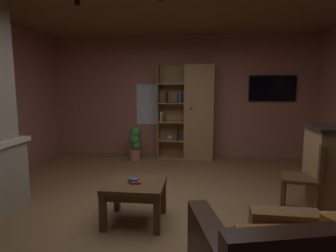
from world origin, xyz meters
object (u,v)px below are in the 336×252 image
table_book_0 (136,182)px  table_book_1 (134,179)px  coffee_table (135,190)px  bookshelf_cabinet (195,113)px  wall_mounted_tv (272,88)px  dining_chair (308,173)px  potted_floor_plant (135,142)px

table_book_0 → table_book_1: (-0.03, 0.03, 0.02)m
coffee_table → table_book_1: (-0.01, 0.01, 0.13)m
table_book_1 → coffee_table: bearing=-32.9°
bookshelf_cabinet → coffee_table: bookshelf_cabinet is taller
table_book_1 → wall_mounted_tv: size_ratio=0.12×
coffee_table → dining_chair: size_ratio=0.73×
table_book_0 → dining_chair: bearing=11.8°
bookshelf_cabinet → table_book_0: bookshelf_cabinet is taller
table_book_1 → dining_chair: (2.06, 0.40, 0.02)m
bookshelf_cabinet → wall_mounted_tv: size_ratio=2.08×
dining_chair → potted_floor_plant: (-2.69, 2.34, -0.12)m
coffee_table → wall_mounted_tv: 4.14m
bookshelf_cabinet → dining_chair: bookshelf_cabinet is taller
bookshelf_cabinet → table_book_0: (-0.62, -3.05, -0.53)m
potted_floor_plant → wall_mounted_tv: wall_mounted_tv is taller
potted_floor_plant → coffee_table: bearing=-77.0°
table_book_1 → wall_mounted_tv: wall_mounted_tv is taller
table_book_1 → potted_floor_plant: bearing=102.8°
coffee_table → dining_chair: bearing=11.2°
table_book_0 → bookshelf_cabinet: bearing=78.6°
table_book_1 → dining_chair: bearing=10.9°
potted_floor_plant → wall_mounted_tv: size_ratio=0.76×
coffee_table → wall_mounted_tv: wall_mounted_tv is taller
bookshelf_cabinet → dining_chair: size_ratio=2.23×
table_book_1 → table_book_0: bearing=-39.0°
coffee_table → table_book_0: table_book_0 is taller
bookshelf_cabinet → wall_mounted_tv: 1.76m
table_book_0 → coffee_table: bearing=137.5°
dining_chair → wall_mounted_tv: bearing=85.1°
table_book_0 → potted_floor_plant: potted_floor_plant is taller
table_book_0 → table_book_1: size_ratio=1.01×
dining_chair → bookshelf_cabinet: bearing=118.3°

